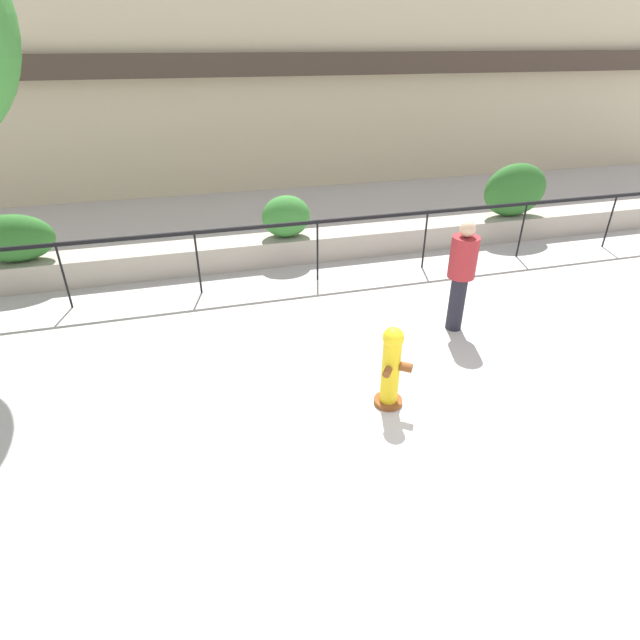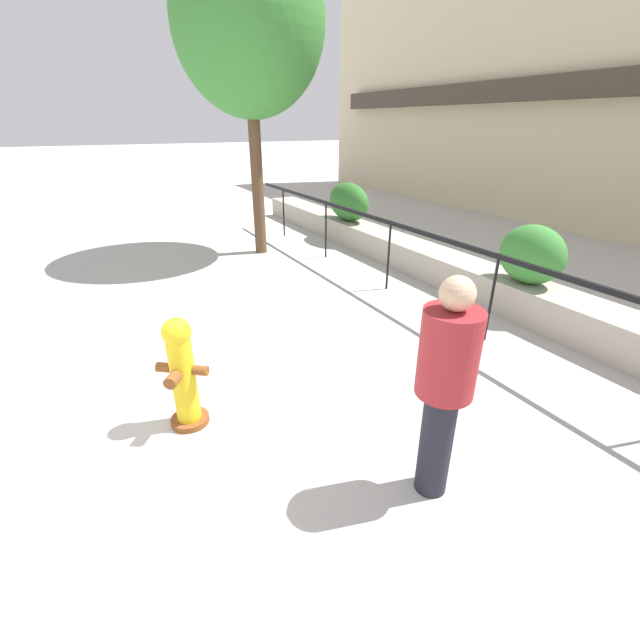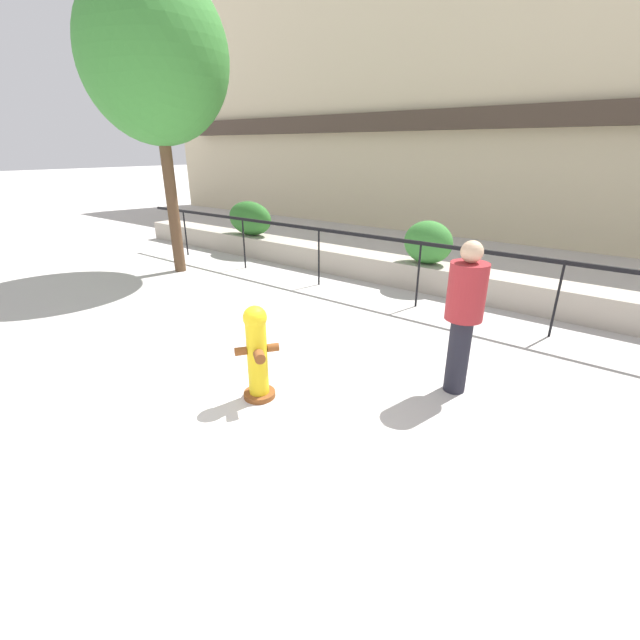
# 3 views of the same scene
# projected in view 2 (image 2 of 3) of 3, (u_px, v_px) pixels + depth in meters

# --- Properties ---
(ground_plane) EXTENTS (120.00, 120.00, 0.00)m
(ground_plane) POSITION_uv_depth(u_px,v_px,m) (53.00, 471.00, 3.48)
(ground_plane) COLOR #BCB7B2
(planter_wall_low) EXTENTS (18.00, 0.70, 0.50)m
(planter_wall_low) POSITION_uv_depth(u_px,v_px,m) (543.00, 307.00, 5.95)
(planter_wall_low) COLOR #ADA393
(planter_wall_low) RESTS_ON ground
(fence_railing_segment) EXTENTS (15.00, 0.05, 1.15)m
(fence_railing_segment) POSITION_uv_depth(u_px,v_px,m) (498.00, 265.00, 5.15)
(fence_railing_segment) COLOR black
(fence_railing_segment) RESTS_ON ground
(hedge_bush_0) EXTENTS (1.37, 0.63, 0.84)m
(hedge_bush_0) POSITION_uv_depth(u_px,v_px,m) (349.00, 202.00, 9.82)
(hedge_bush_0) COLOR #2D6B28
(hedge_bush_0) RESTS_ON planter_wall_low
(hedge_bush_1) EXTENTS (0.96, 0.68, 0.82)m
(hedge_bush_1) POSITION_uv_depth(u_px,v_px,m) (532.00, 254.00, 5.94)
(hedge_bush_1) COLOR #387F33
(hedge_bush_1) RESTS_ON planter_wall_low
(fire_hydrant) EXTENTS (0.49, 0.49, 1.08)m
(fire_hydrant) POSITION_uv_depth(u_px,v_px,m) (183.00, 372.00, 3.81)
(fire_hydrant) COLOR brown
(fire_hydrant) RESTS_ON ground
(street_tree) EXTENTS (3.00, 2.70, 5.77)m
(street_tree) POSITION_uv_depth(u_px,v_px,m) (248.00, 24.00, 7.61)
(street_tree) COLOR brown
(street_tree) RESTS_ON ground
(pedestrian) EXTENTS (0.46, 0.46, 1.73)m
(pedestrian) POSITION_uv_depth(u_px,v_px,m) (445.00, 379.00, 2.91)
(pedestrian) COLOR black
(pedestrian) RESTS_ON ground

